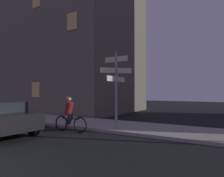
{
  "coord_description": "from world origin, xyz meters",
  "views": [
    {
      "loc": [
        4.88,
        -1.81,
        1.82
      ],
      "look_at": [
        -0.21,
        6.67,
        1.99
      ],
      "focal_mm": 32.58,
      "sensor_mm": 36.0,
      "label": 1
    }
  ],
  "objects": [
    {
      "name": "sidewalk_kerb",
      "position": [
        0.0,
        7.31,
        0.07
      ],
      "size": [
        40.0,
        2.99,
        0.14
      ],
      "primitive_type": "cube",
      "color": "#9E9991",
      "rests_on": "ground_plane"
    },
    {
      "name": "building_left_block",
      "position": [
        -8.66,
        13.59,
        8.71
      ],
      "size": [
        11.4,
        9.32,
        17.42
      ],
      "color": "#6B6056",
      "rests_on": "ground_plane"
    },
    {
      "name": "cyclist",
      "position": [
        -1.57,
        5.17,
        0.75
      ],
      "size": [
        1.82,
        0.34,
        1.61
      ],
      "color": "black",
      "rests_on": "ground_plane"
    },
    {
      "name": "signpost",
      "position": [
        0.24,
        6.29,
        2.25
      ],
      "size": [
        1.17,
        1.61,
        3.54
      ],
      "color": "gray",
      "rests_on": "sidewalk_kerb"
    }
  ]
}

